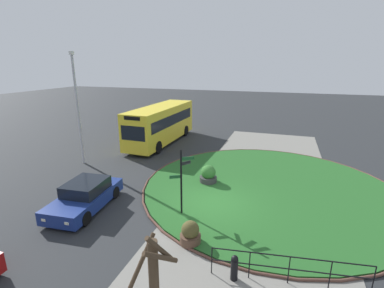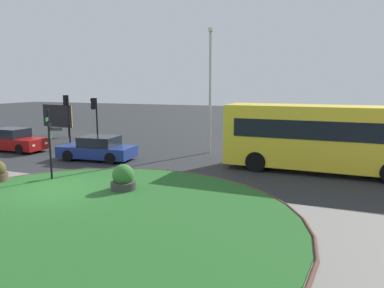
# 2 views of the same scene
# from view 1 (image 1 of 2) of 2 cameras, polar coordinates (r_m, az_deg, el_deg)

# --- Properties ---
(ground) EXTENTS (120.00, 120.00, 0.00)m
(ground) POSITION_cam_1_polar(r_m,az_deg,el_deg) (14.40, 4.28, -12.27)
(ground) COLOR #282B2D
(sidewalk_paving) EXTENTS (32.00, 7.77, 0.02)m
(sidewalk_paving) POSITION_cam_1_polar(r_m,az_deg,el_deg) (14.10, 12.85, -13.29)
(sidewalk_paving) COLOR gray
(sidewalk_paving) RESTS_ON ground
(grass_island) EXTENTS (14.05, 14.05, 0.10)m
(grass_island) POSITION_cam_1_polar(r_m,az_deg,el_deg) (16.64, 15.47, -8.57)
(grass_island) COLOR #235B23
(grass_island) RESTS_ON ground
(grass_kerb_ring) EXTENTS (14.36, 14.36, 0.11)m
(grass_kerb_ring) POSITION_cam_1_polar(r_m,az_deg,el_deg) (16.63, 15.48, -8.55)
(grass_kerb_ring) COLOR brown
(grass_kerb_ring) RESTS_ON ground
(signpost_directional) EXTENTS (0.84, 1.00, 3.21)m
(signpost_directional) POSITION_cam_1_polar(r_m,az_deg,el_deg) (12.72, -2.14, -6.98)
(signpost_directional) COLOR black
(signpost_directional) RESTS_ON ground
(bollard_foreground) EXTENTS (0.24, 0.24, 0.93)m
(bollard_foreground) POSITION_cam_1_polar(r_m,az_deg,el_deg) (9.97, 8.71, -23.84)
(bollard_foreground) COLOR black
(bollard_foreground) RESTS_ON ground
(railing_grass_edge) EXTENTS (0.77, 4.94, 1.03)m
(railing_grass_edge) POSITION_cam_1_polar(r_m,az_deg,el_deg) (10.11, 19.39, -22.61)
(railing_grass_edge) COLOR black
(railing_grass_edge) RESTS_ON ground
(bus_yellow) EXTENTS (9.38, 2.72, 3.26)m
(bus_yellow) POSITION_cam_1_polar(r_m,az_deg,el_deg) (24.81, -6.39, 4.25)
(bus_yellow) COLOR yellow
(bus_yellow) RESTS_ON ground
(car_near_lane) EXTENTS (4.41, 2.27, 1.35)m
(car_near_lane) POSITION_cam_1_polar(r_m,az_deg,el_deg) (14.73, -21.10, -9.97)
(car_near_lane) COLOR navy
(car_near_lane) RESTS_ON ground
(lamppost_tall) EXTENTS (0.32, 0.32, 7.62)m
(lamppost_tall) POSITION_cam_1_polar(r_m,az_deg,el_deg) (20.41, -22.50, 7.24)
(lamppost_tall) COLOR #B7B7BC
(lamppost_tall) RESTS_ON ground
(planter_near_signpost) EXTENTS (0.83, 0.83, 0.99)m
(planter_near_signpost) POSITION_cam_1_polar(r_m,az_deg,el_deg) (11.40, -0.35, -18.02)
(planter_near_signpost) COLOR brown
(planter_near_signpost) RESTS_ON ground
(planter_kerbside) EXTENTS (1.02, 1.02, 1.12)m
(planter_kerbside) POSITION_cam_1_polar(r_m,az_deg,el_deg) (16.52, 3.37, -6.45)
(planter_kerbside) COLOR #383838
(planter_kerbside) RESTS_ON ground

